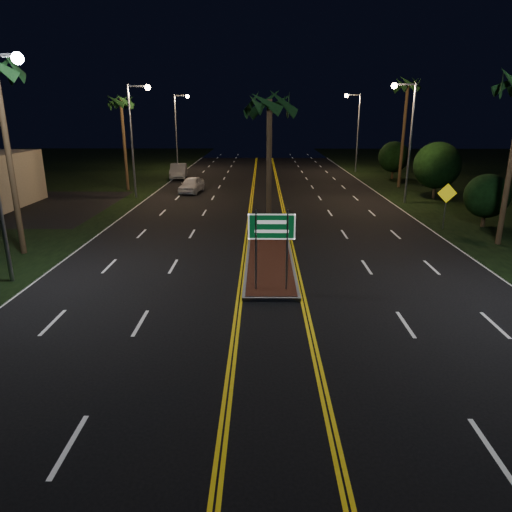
{
  "coord_description": "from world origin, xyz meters",
  "views": [
    {
      "loc": [
        -0.38,
        -14.06,
        6.82
      ],
      "look_at": [
        -0.58,
        1.61,
        1.9
      ],
      "focal_mm": 32.0,
      "sensor_mm": 36.0,
      "label": 1
    }
  ],
  "objects_px": {
    "palm_right_far": "(408,86)",
    "warning_sign": "(446,199)",
    "palm_left_far": "(121,102)",
    "shrub_near": "(487,196)",
    "palm_median": "(270,104)",
    "car_far": "(178,170)",
    "median_island": "(269,258)",
    "shrub_mid": "(437,165)",
    "streetlight_left_far": "(179,123)",
    "streetlight_right_mid": "(407,129)",
    "car_near": "(192,183)",
    "highway_sign": "(272,234)",
    "streetlight_right_far": "(355,123)",
    "streetlight_left_mid": "(135,128)",
    "shrub_far": "(394,157)"
  },
  "relations": [
    {
      "from": "palm_right_far",
      "to": "shrub_mid",
      "type": "xyz_separation_m",
      "value": [
        1.2,
        -6.0,
        -6.42
      ]
    },
    {
      "from": "streetlight_left_far",
      "to": "shrub_far",
      "type": "bearing_deg",
      "value": -18.14
    },
    {
      "from": "palm_left_far",
      "to": "warning_sign",
      "type": "distance_m",
      "value": 28.36
    },
    {
      "from": "palm_right_far",
      "to": "car_far",
      "type": "relative_size",
      "value": 1.87
    },
    {
      "from": "streetlight_left_far",
      "to": "palm_median",
      "type": "relative_size",
      "value": 1.08
    },
    {
      "from": "palm_median",
      "to": "car_far",
      "type": "distance_m",
      "value": 28.05
    },
    {
      "from": "streetlight_right_far",
      "to": "warning_sign",
      "type": "relative_size",
      "value": 3.21
    },
    {
      "from": "streetlight_right_mid",
      "to": "shrub_mid",
      "type": "bearing_deg",
      "value": 30.56
    },
    {
      "from": "streetlight_left_far",
      "to": "shrub_far",
      "type": "relative_size",
      "value": 2.27
    },
    {
      "from": "shrub_near",
      "to": "warning_sign",
      "type": "xyz_separation_m",
      "value": [
        -2.7,
        -0.58,
        -0.1
      ]
    },
    {
      "from": "streetlight_right_mid",
      "to": "streetlight_left_mid",
      "type": "bearing_deg",
      "value": 174.62
    },
    {
      "from": "car_near",
      "to": "warning_sign",
      "type": "bearing_deg",
      "value": -29.73
    },
    {
      "from": "palm_right_far",
      "to": "shrub_mid",
      "type": "distance_m",
      "value": 8.87
    },
    {
      "from": "median_island",
      "to": "shrub_far",
      "type": "bearing_deg",
      "value": 64.55
    },
    {
      "from": "palm_right_far",
      "to": "warning_sign",
      "type": "distance_m",
      "value": 18.23
    },
    {
      "from": "streetlight_right_mid",
      "to": "car_near",
      "type": "relative_size",
      "value": 1.86
    },
    {
      "from": "shrub_near",
      "to": "car_near",
      "type": "distance_m",
      "value": 23.9
    },
    {
      "from": "shrub_far",
      "to": "car_far",
      "type": "distance_m",
      "value": 23.34
    },
    {
      "from": "streetlight_left_far",
      "to": "streetlight_right_far",
      "type": "height_order",
      "value": "same"
    },
    {
      "from": "streetlight_right_far",
      "to": "car_near",
      "type": "height_order",
      "value": "streetlight_right_far"
    },
    {
      "from": "car_near",
      "to": "warning_sign",
      "type": "xyz_separation_m",
      "value": [
        17.48,
        -13.33,
        1.04
      ]
    },
    {
      "from": "streetlight_left_far",
      "to": "car_near",
      "type": "bearing_deg",
      "value": -77.16
    },
    {
      "from": "palm_right_far",
      "to": "median_island",
      "type": "bearing_deg",
      "value": -119.1
    },
    {
      "from": "palm_median",
      "to": "palm_right_far",
      "type": "relative_size",
      "value": 0.81
    },
    {
      "from": "shrub_mid",
      "to": "car_near",
      "type": "height_order",
      "value": "shrub_mid"
    },
    {
      "from": "palm_left_far",
      "to": "median_island",
      "type": "bearing_deg",
      "value": -58.64
    },
    {
      "from": "shrub_near",
      "to": "shrub_mid",
      "type": "height_order",
      "value": "shrub_mid"
    },
    {
      "from": "palm_left_far",
      "to": "shrub_near",
      "type": "xyz_separation_m",
      "value": [
        26.3,
        -14.0,
        -5.8
      ]
    },
    {
      "from": "palm_right_far",
      "to": "shrub_mid",
      "type": "height_order",
      "value": "palm_right_far"
    },
    {
      "from": "shrub_mid",
      "to": "warning_sign",
      "type": "xyz_separation_m",
      "value": [
        -3.2,
        -10.58,
        -0.88
      ]
    },
    {
      "from": "streetlight_left_far",
      "to": "car_near",
      "type": "distance_m",
      "value": 18.35
    },
    {
      "from": "streetlight_left_far",
      "to": "streetlight_right_mid",
      "type": "relative_size",
      "value": 1.0
    },
    {
      "from": "palm_left_far",
      "to": "shrub_near",
      "type": "relative_size",
      "value": 2.67
    },
    {
      "from": "streetlight_right_mid",
      "to": "palm_median",
      "type": "xyz_separation_m",
      "value": [
        -10.61,
        -11.5,
        1.62
      ]
    },
    {
      "from": "palm_left_far",
      "to": "car_far",
      "type": "distance_m",
      "value": 11.11
    },
    {
      "from": "streetlight_right_mid",
      "to": "streetlight_right_far",
      "type": "relative_size",
      "value": 1.0
    },
    {
      "from": "car_far",
      "to": "car_near",
      "type": "bearing_deg",
      "value": -79.2
    },
    {
      "from": "streetlight_right_mid",
      "to": "palm_left_far",
      "type": "height_order",
      "value": "streetlight_right_mid"
    },
    {
      "from": "streetlight_left_mid",
      "to": "streetlight_right_mid",
      "type": "relative_size",
      "value": 1.0
    },
    {
      "from": "palm_median",
      "to": "car_far",
      "type": "bearing_deg",
      "value": 110.35
    },
    {
      "from": "highway_sign",
      "to": "shrub_near",
      "type": "height_order",
      "value": "highway_sign"
    },
    {
      "from": "streetlight_left_far",
      "to": "warning_sign",
      "type": "distance_m",
      "value": 37.53
    },
    {
      "from": "palm_median",
      "to": "palm_right_far",
      "type": "bearing_deg",
      "value": 56.72
    },
    {
      "from": "streetlight_left_mid",
      "to": "shrub_near",
      "type": "height_order",
      "value": "streetlight_left_mid"
    },
    {
      "from": "car_near",
      "to": "car_far",
      "type": "xyz_separation_m",
      "value": [
        -2.82,
        9.37,
        0.11
      ]
    },
    {
      "from": "highway_sign",
      "to": "streetlight_left_far",
      "type": "xyz_separation_m",
      "value": [
        -10.61,
        41.2,
        3.25
      ]
    },
    {
      "from": "car_far",
      "to": "shrub_far",
      "type": "bearing_deg",
      "value": -6.23
    },
    {
      "from": "streetlight_right_far",
      "to": "palm_median",
      "type": "height_order",
      "value": "streetlight_right_far"
    },
    {
      "from": "median_island",
      "to": "streetlight_left_mid",
      "type": "height_order",
      "value": "streetlight_left_mid"
    },
    {
      "from": "shrub_mid",
      "to": "shrub_near",
      "type": "bearing_deg",
      "value": -92.86
    }
  ]
}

